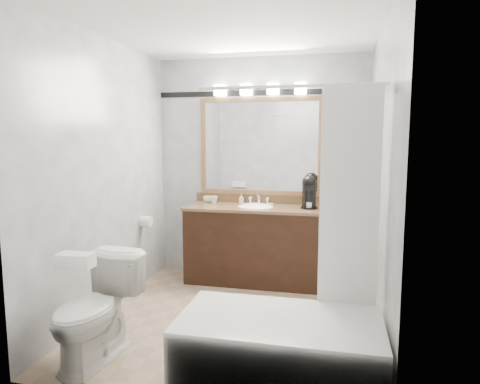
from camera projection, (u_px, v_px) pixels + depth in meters
name	position (u px, v px, depth m)	size (l,w,h in m)	color
room	(234.00, 179.00, 3.65)	(2.42, 2.62, 2.52)	tan
vanity	(255.00, 243.00, 4.74)	(1.53, 0.58, 0.97)	black
mirror	(260.00, 147.00, 4.86)	(1.40, 0.04, 1.10)	#9F7148
vanity_light_bar	(260.00, 89.00, 4.73)	(1.02, 0.14, 0.12)	silver
accent_stripe	(261.00, 93.00, 4.79)	(2.40, 0.01, 0.06)	black
bathtub	(283.00, 342.00, 2.78)	(1.30, 0.75, 1.96)	white
tp_roll	(146.00, 222.00, 4.62)	(0.12, 0.12, 0.11)	white
toilet	(95.00, 310.00, 3.05)	(0.42, 0.74, 0.75)	white
tissue_box	(76.00, 261.00, 2.80)	(0.23, 0.13, 0.09)	white
coffee_maker	(309.00, 191.00, 4.59)	(0.18, 0.23, 0.35)	black
cup_left	(207.00, 199.00, 4.99)	(0.09, 0.09, 0.07)	white
cup_right	(214.00, 200.00, 4.91)	(0.09, 0.09, 0.08)	white
soap_bottle_a	(241.00, 199.00, 4.89)	(0.05, 0.05, 0.11)	white
soap_bar	(270.00, 204.00, 4.77)	(0.07, 0.05, 0.02)	beige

